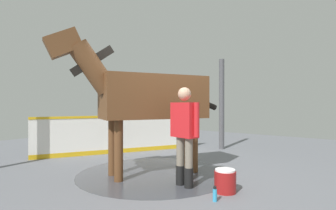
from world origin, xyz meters
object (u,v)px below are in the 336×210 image
horse (147,97)px  bottle_shampoo (215,194)px  bottle_spray (219,179)px  handler (184,129)px  wash_bucket (225,181)px

horse → bottle_shampoo: size_ratio=14.96×
bottle_spray → handler: bearing=47.1°
handler → bottle_spray: 1.04m
wash_bucket → bottle_shampoo: wash_bucket is taller
horse → bottle_spray: size_ratio=14.15×
bottle_shampoo → horse: bearing=-15.3°
handler → bottle_spray: handler is taller
wash_bucket → bottle_shampoo: bearing=98.4°
handler → wash_bucket: size_ratio=4.58×
handler → wash_bucket: 1.04m
horse → wash_bucket: 2.16m
handler → wash_bucket: handler is taller
wash_bucket → handler: bearing=11.7°
bottle_shampoo → bottle_spray: (0.33, -0.75, 0.01)m
handler → bottle_shampoo: handler is taller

